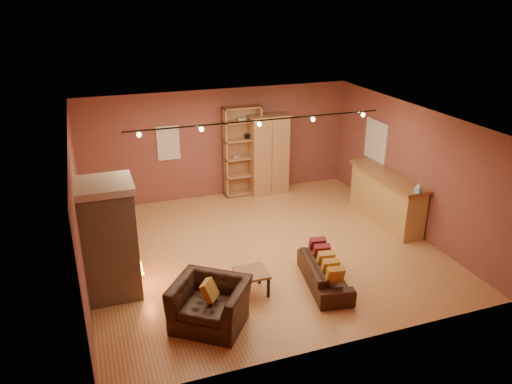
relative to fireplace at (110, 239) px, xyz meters
name	(u,v)px	position (x,y,z in m)	size (l,w,h in m)	color
floor	(262,249)	(3.04, 0.60, -1.06)	(7.00, 7.00, 0.00)	#AB703C
ceiling	(263,119)	(3.04, 0.60, 1.74)	(7.00, 7.00, 0.00)	brown
back_wall	(219,144)	(3.04, 3.85, 0.34)	(7.00, 0.02, 2.80)	brown
left_wall	(78,212)	(-0.46, 0.60, 0.34)	(0.02, 6.50, 2.80)	brown
right_wall	(411,168)	(6.54, 0.60, 0.34)	(0.02, 6.50, 2.80)	brown
fireplace	(110,239)	(0.00, 0.00, 0.00)	(1.01, 0.98, 2.12)	tan
back_window	(168,143)	(1.74, 3.83, 0.49)	(0.56, 0.04, 0.86)	silver
bookcase	(241,150)	(3.61, 3.73, 0.14)	(0.97, 0.38, 2.36)	#AF8055
armoire	(268,154)	(4.30, 3.58, 0.00)	(1.04, 0.60, 2.11)	#AF8055
bar_counter	(386,198)	(6.24, 0.97, -0.47)	(0.64, 2.43, 1.16)	tan
tissue_box	(418,189)	(6.19, -0.18, 0.19)	(0.15, 0.15, 0.22)	#85BDD5
right_window	(376,141)	(6.51, 2.00, 0.59)	(0.05, 0.90, 1.00)	silver
loveseat	(325,268)	(3.66, -1.05, -0.72)	(0.75, 1.69, 0.71)	black
armchair	(210,297)	(1.38, -1.48, -0.55)	(1.38, 1.29, 1.01)	black
coffee_table	(251,275)	(2.31, -0.84, -0.70)	(0.57, 0.57, 0.43)	#935F35
track_rail	(259,122)	(3.04, 0.80, 1.63)	(5.20, 0.09, 0.13)	black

